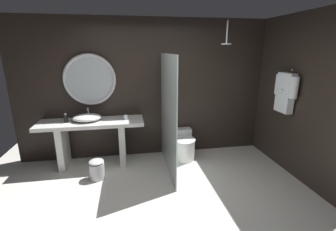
% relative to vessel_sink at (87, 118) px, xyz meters
% --- Properties ---
extents(ground_plane, '(5.76, 5.76, 0.00)m').
position_rel_vessel_sink_xyz_m(ground_plane, '(1.09, -1.58, -0.89)').
color(ground_plane, silver).
extents(back_wall_panel, '(4.80, 0.10, 2.60)m').
position_rel_vessel_sink_xyz_m(back_wall_panel, '(1.09, 0.32, 0.41)').
color(back_wall_panel, black).
rests_on(back_wall_panel, ground_plane).
extents(side_wall_right, '(0.10, 2.47, 2.60)m').
position_rel_vessel_sink_xyz_m(side_wall_right, '(3.44, -0.82, 0.41)').
color(side_wall_right, black).
rests_on(side_wall_right, ground_plane).
extents(vanity_counter, '(1.80, 0.57, 0.83)m').
position_rel_vessel_sink_xyz_m(vanity_counter, '(0.07, -0.03, -0.32)').
color(vanity_counter, silver).
rests_on(vanity_counter, ground_plane).
extents(vessel_sink, '(0.49, 0.40, 0.19)m').
position_rel_vessel_sink_xyz_m(vessel_sink, '(0.00, 0.00, 0.00)').
color(vessel_sink, white).
rests_on(vessel_sink, vanity_counter).
extents(tumbler_cup, '(0.07, 0.07, 0.08)m').
position_rel_vessel_sink_xyz_m(tumbler_cup, '(0.67, -0.03, -0.02)').
color(tumbler_cup, silver).
rests_on(tumbler_cup, vanity_counter).
extents(soap_dispenser, '(0.07, 0.07, 0.16)m').
position_rel_vessel_sink_xyz_m(soap_dispenser, '(-0.34, -0.03, 0.01)').
color(soap_dispenser, black).
rests_on(soap_dispenser, vanity_counter).
extents(round_wall_mirror, '(0.92, 0.06, 0.92)m').
position_rel_vessel_sink_xyz_m(round_wall_mirror, '(0.07, 0.24, 0.63)').
color(round_wall_mirror, silver).
extents(shower_glass_panel, '(0.02, 1.42, 1.98)m').
position_rel_vessel_sink_xyz_m(shower_glass_panel, '(1.37, -0.43, 0.10)').
color(shower_glass_panel, silver).
rests_on(shower_glass_panel, ground_plane).
extents(rain_shower_head, '(0.17, 0.17, 0.38)m').
position_rel_vessel_sink_xyz_m(rain_shower_head, '(2.41, -0.21, 1.29)').
color(rain_shower_head, silver).
extents(hanging_bathrobe, '(0.20, 0.51, 0.72)m').
position_rel_vessel_sink_xyz_m(hanging_bathrobe, '(3.30, -0.67, 0.49)').
color(hanging_bathrobe, silver).
extents(toilet, '(0.42, 0.62, 0.52)m').
position_rel_vessel_sink_xyz_m(toilet, '(1.73, -0.05, -0.64)').
color(toilet, white).
rests_on(toilet, ground_plane).
extents(waste_bin, '(0.24, 0.24, 0.34)m').
position_rel_vessel_sink_xyz_m(waste_bin, '(0.17, -0.56, -0.72)').
color(waste_bin, silver).
rests_on(waste_bin, ground_plane).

